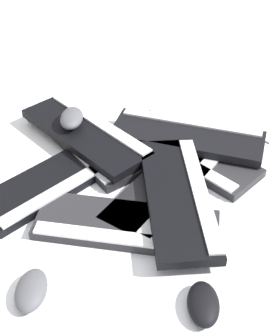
# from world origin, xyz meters

# --- Properties ---
(ground_plane) EXTENTS (3.20, 3.20, 0.00)m
(ground_plane) POSITION_xyz_m (0.00, 0.00, 0.00)
(ground_plane) COLOR white
(keyboard_0) EXTENTS (0.46, 0.25, 0.03)m
(keyboard_0) POSITION_xyz_m (0.17, 0.12, 0.01)
(keyboard_0) COLOR black
(keyboard_0) RESTS_ON ground
(keyboard_1) EXTENTS (0.31, 0.46, 0.03)m
(keyboard_1) POSITION_xyz_m (0.04, 0.25, 0.01)
(keyboard_1) COLOR black
(keyboard_1) RESTS_ON ground
(keyboard_2) EXTENTS (0.36, 0.45, 0.03)m
(keyboard_2) POSITION_xyz_m (-0.19, 0.14, 0.01)
(keyboard_2) COLOR #232326
(keyboard_2) RESTS_ON ground
(keyboard_3) EXTENTS (0.37, 0.45, 0.03)m
(keyboard_3) POSITION_xyz_m (-0.09, -0.03, 0.01)
(keyboard_3) COLOR black
(keyboard_3) RESTS_ON ground
(keyboard_4) EXTENTS (0.46, 0.31, 0.03)m
(keyboard_4) POSITION_xyz_m (0.02, -0.13, 0.01)
(keyboard_4) COLOR #232326
(keyboard_4) RESTS_ON ground
(keyboard_5) EXTENTS (0.46, 0.30, 0.03)m
(keyboard_5) POSITION_xyz_m (0.18, 0.12, 0.04)
(keyboard_5) COLOR black
(keyboard_5) RESTS_ON keyboard_0
(keyboard_6) EXTENTS (0.40, 0.44, 0.03)m
(keyboard_6) POSITION_xyz_m (0.05, -0.15, 0.04)
(keyboard_6) COLOR black
(keyboard_6) RESTS_ON keyboard_4
(keyboard_7) EXTENTS (0.46, 0.28, 0.03)m
(keyboard_7) POSITION_xyz_m (-0.17, -0.01, 0.04)
(keyboard_7) COLOR black
(keyboard_7) RESTS_ON keyboard_3
(mouse_0) EXTENTS (0.13, 0.10, 0.04)m
(mouse_0) POSITION_xyz_m (0.21, 0.15, 0.08)
(mouse_0) COLOR #4C4C51
(mouse_0) RESTS_ON keyboard_5
(mouse_1) EXTENTS (0.13, 0.11, 0.04)m
(mouse_1) POSITION_xyz_m (-0.46, 0.07, 0.02)
(mouse_1) COLOR black
(mouse_1) RESTS_ON ground
(mouse_2) EXTENTS (0.13, 0.11, 0.04)m
(mouse_2) POSITION_xyz_m (-0.30, 0.39, 0.02)
(mouse_2) COLOR #4C4C51
(mouse_2) RESTS_ON ground
(mouse_3) EXTENTS (0.12, 0.13, 0.04)m
(mouse_3) POSITION_xyz_m (0.33, 0.21, 0.02)
(mouse_3) COLOR #4C4C51
(mouse_3) RESTS_ON ground
(cable_1) EXTENTS (0.30, 0.53, 0.01)m
(cable_1) POSITION_xyz_m (0.14, -0.16, 0.00)
(cable_1) COLOR #59595B
(cable_1) RESTS_ON ground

